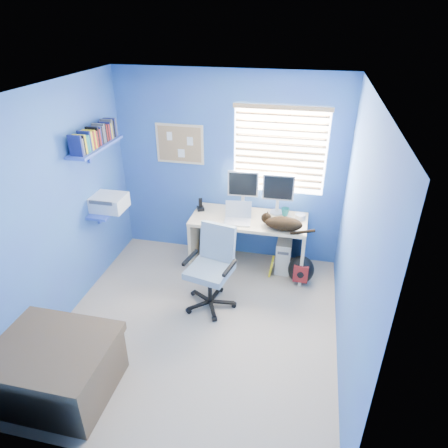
% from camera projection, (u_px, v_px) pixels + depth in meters
% --- Properties ---
extents(floor, '(3.00, 3.20, 0.00)m').
position_uv_depth(floor, '(198.00, 324.00, 4.45)').
color(floor, tan).
rests_on(floor, ground).
extents(ceiling, '(3.00, 3.20, 0.00)m').
position_uv_depth(ceiling, '(189.00, 92.00, 3.26)').
color(ceiling, white).
rests_on(ceiling, wall_back).
extents(wall_back, '(3.00, 0.01, 2.50)m').
position_uv_depth(wall_back, '(229.00, 169.00, 5.23)').
color(wall_back, '#3A54B6').
rests_on(wall_back, ground).
extents(wall_front, '(3.00, 0.01, 2.50)m').
position_uv_depth(wall_front, '(122.00, 347.00, 2.48)').
color(wall_front, '#3A54B6').
rests_on(wall_front, ground).
extents(wall_left, '(0.01, 3.20, 2.50)m').
position_uv_depth(wall_left, '(56.00, 211.00, 4.14)').
color(wall_left, '#3A54B6').
rests_on(wall_left, ground).
extents(wall_right, '(0.01, 3.20, 2.50)m').
position_uv_depth(wall_right, '(355.00, 244.00, 3.57)').
color(wall_right, '#3A54B6').
rests_on(wall_right, ground).
extents(desk, '(1.48, 0.65, 0.74)m').
position_uv_depth(desk, '(248.00, 243.00, 5.28)').
color(desk, beige).
rests_on(desk, floor).
extents(laptop, '(0.35, 0.29, 0.22)m').
position_uv_depth(laptop, '(238.00, 214.00, 4.96)').
color(laptop, silver).
rests_on(laptop, desk).
extents(monitor_left, '(0.41, 0.15, 0.54)m').
position_uv_depth(monitor_left, '(243.00, 190.00, 5.21)').
color(monitor_left, silver).
rests_on(monitor_left, desk).
extents(monitor_right, '(0.40, 0.13, 0.54)m').
position_uv_depth(monitor_right, '(278.00, 194.00, 5.11)').
color(monitor_right, silver).
rests_on(monitor_right, desk).
extents(phone, '(0.13, 0.14, 0.17)m').
position_uv_depth(phone, '(200.00, 204.00, 5.28)').
color(phone, black).
rests_on(phone, desk).
extents(mug, '(0.10, 0.09, 0.10)m').
position_uv_depth(mug, '(285.00, 212.00, 5.15)').
color(mug, '#146865').
rests_on(mug, desk).
extents(cd_spindle, '(0.13, 0.13, 0.07)m').
position_uv_depth(cd_spindle, '(300.00, 217.00, 5.07)').
color(cd_spindle, silver).
rests_on(cd_spindle, desk).
extents(cat, '(0.50, 0.38, 0.16)m').
position_uv_depth(cat, '(284.00, 224.00, 4.80)').
color(cat, black).
rests_on(cat, desk).
extents(tower_pc, '(0.19, 0.44, 0.45)m').
position_uv_depth(tower_pc, '(284.00, 253.00, 5.33)').
color(tower_pc, beige).
rests_on(tower_pc, floor).
extents(drawer_boxes, '(0.35, 0.28, 0.41)m').
position_uv_depth(drawer_boxes, '(216.00, 249.00, 5.46)').
color(drawer_boxes, tan).
rests_on(drawer_boxes, floor).
extents(yellow_book, '(0.03, 0.17, 0.24)m').
position_uv_depth(yellow_book, '(271.00, 266.00, 5.24)').
color(yellow_book, yellow).
rests_on(yellow_book, floor).
extents(backpack, '(0.33, 0.25, 0.39)m').
position_uv_depth(backpack, '(301.00, 270.00, 5.05)').
color(backpack, black).
rests_on(backpack, floor).
extents(bed_corner, '(1.14, 0.81, 0.55)m').
position_uv_depth(bed_corner, '(48.00, 367.00, 3.58)').
color(bed_corner, brown).
rests_on(bed_corner, floor).
extents(office_chair, '(0.67, 0.67, 0.97)m').
position_uv_depth(office_chair, '(212.00, 278.00, 4.61)').
color(office_chair, black).
rests_on(office_chair, floor).
extents(window_blinds, '(1.15, 0.05, 1.10)m').
position_uv_depth(window_blinds, '(280.00, 151.00, 4.93)').
color(window_blinds, white).
rests_on(window_blinds, ground).
extents(corkboard, '(0.64, 0.02, 0.52)m').
position_uv_depth(corkboard, '(180.00, 144.00, 5.19)').
color(corkboard, beige).
rests_on(corkboard, ground).
extents(wall_shelves, '(0.42, 0.90, 1.05)m').
position_uv_depth(wall_shelves, '(101.00, 170.00, 4.67)').
color(wall_shelves, blue).
rests_on(wall_shelves, ground).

